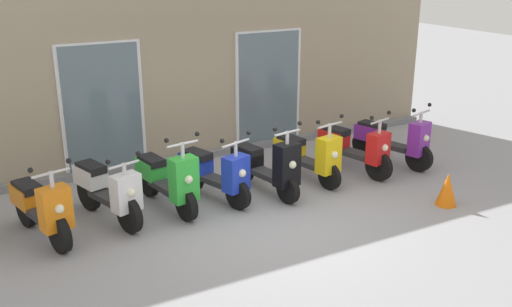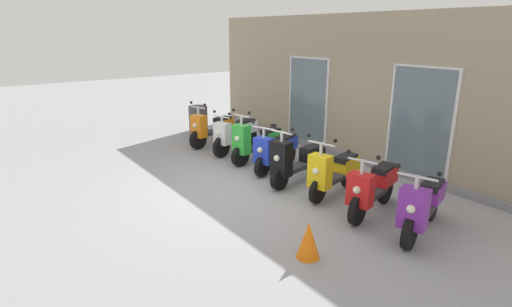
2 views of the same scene
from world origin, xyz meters
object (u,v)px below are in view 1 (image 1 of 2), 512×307
scooter_yellow (308,155)px  scooter_red (354,147)px  scooter_purple (393,140)px  scooter_green (167,179)px  scooter_blue (215,172)px  scooter_white (107,190)px  scooter_orange (41,208)px  traffic_cone (447,189)px  scooter_black (267,165)px

scooter_yellow → scooter_red: (0.93, -0.05, -0.01)m
scooter_purple → scooter_red: bearing=-179.1°
scooter_green → scooter_blue: scooter_green is taller
scooter_white → scooter_green: (0.90, -0.01, -0.00)m
scooter_blue → scooter_red: size_ratio=0.93×
scooter_yellow → scooter_purple: (1.82, -0.03, -0.01)m
scooter_white → scooter_yellow: scooter_yellow is taller
scooter_orange → scooter_red: scooter_orange is taller
scooter_purple → traffic_cone: (-0.50, -1.84, -0.20)m
scooter_black → scooter_purple: bearing=2.1°
scooter_yellow → scooter_red: scooter_yellow is taller
scooter_orange → scooter_black: (3.44, -0.05, 0.02)m
scooter_green → scooter_red: size_ratio=1.02×
scooter_orange → traffic_cone: scooter_orange is taller
scooter_green → scooter_black: scooter_green is taller
scooter_green → scooter_black: (1.61, -0.19, -0.00)m
scooter_white → scooter_purple: (5.20, -0.10, -0.02)m
traffic_cone → scooter_white: bearing=157.7°
scooter_black → scooter_purple: 2.70m
scooter_green → scooter_red: 3.41m
scooter_green → traffic_cone: (3.80, -1.93, -0.21)m
scooter_white → scooter_blue: size_ratio=1.06×
scooter_orange → scooter_purple: bearing=0.4°
scooter_white → scooter_yellow: size_ratio=1.04×
scooter_orange → scooter_red: (5.24, 0.03, 0.01)m
scooter_white → scooter_red: 4.31m
scooter_red → traffic_cone: 1.87m
scooter_orange → scooter_white: 0.94m
scooter_red → scooter_purple: bearing=0.9°
scooter_white → scooter_green: bearing=-0.4°
scooter_orange → scooter_green: scooter_green is taller
traffic_cone → scooter_purple: bearing=74.7°
scooter_yellow → traffic_cone: (1.32, -1.87, -0.21)m
scooter_orange → scooter_blue: bearing=2.1°
scooter_black → scooter_red: 1.80m
scooter_yellow → traffic_cone: bearing=-54.7°
scooter_orange → scooter_black: 3.44m
scooter_white → scooter_blue: bearing=-1.6°
scooter_orange → scooter_green: bearing=4.2°
traffic_cone → scooter_orange: bearing=162.4°
scooter_orange → scooter_blue: (2.59, 0.10, 0.00)m
scooter_white → scooter_red: size_ratio=0.99×
scooter_red → traffic_cone: size_ratio=3.03×
scooter_red → scooter_purple: size_ratio=0.98×
scooter_white → scooter_yellow: bearing=-1.1°
scooter_orange → scooter_red: 5.24m
scooter_yellow → scooter_purple: scooter_yellow is taller
scooter_white → scooter_purple: 5.20m
scooter_blue → scooter_yellow: (1.72, -0.02, 0.01)m
scooter_green → scooter_black: 1.62m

